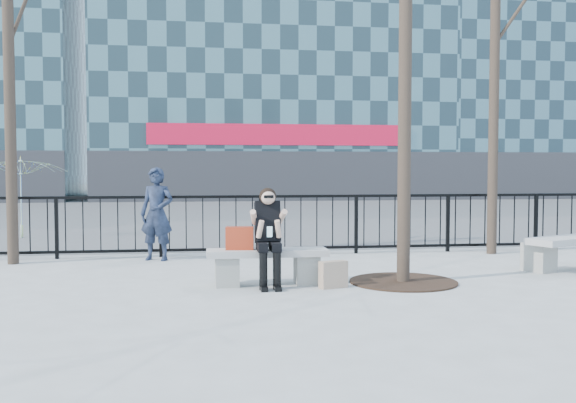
{
  "coord_description": "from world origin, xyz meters",
  "views": [
    {
      "loc": [
        -0.93,
        -8.67,
        1.6
      ],
      "look_at": [
        0.4,
        0.8,
        1.1
      ],
      "focal_mm": 40.0,
      "sensor_mm": 36.0,
      "label": 1
    }
  ],
  "objects": [
    {
      "name": "tree_grate",
      "position": [
        1.9,
        -0.1,
        0.01
      ],
      "size": [
        1.5,
        1.5,
        0.02
      ],
      "primitive_type": "cylinder",
      "color": "black",
      "rests_on": "ground"
    },
    {
      "name": "railing",
      "position": [
        0.0,
        3.0,
        0.55
      ],
      "size": [
        14.0,
        0.06,
        1.1
      ],
      "color": "black",
      "rests_on": "ground"
    },
    {
      "name": "ground",
      "position": [
        0.0,
        0.0,
        0.0
      ],
      "size": [
        120.0,
        120.0,
        0.0
      ],
      "primitive_type": "plane",
      "color": "gray",
      "rests_on": "ground"
    },
    {
      "name": "bench_main",
      "position": [
        0.0,
        0.0,
        0.3
      ],
      "size": [
        1.65,
        0.46,
        0.49
      ],
      "color": "slate",
      "rests_on": "ground"
    },
    {
      "name": "bench_second",
      "position": [
        4.89,
        0.55,
        0.33
      ],
      "size": [
        1.81,
        0.51,
        0.54
      ],
      "rotation": [
        0.0,
        0.0,
        0.41
      ],
      "color": "slate",
      "rests_on": "ground"
    },
    {
      "name": "shopping_bag",
      "position": [
        0.85,
        -0.35,
        0.18
      ],
      "size": [
        0.4,
        0.25,
        0.36
      ],
      "primitive_type": "cube",
      "rotation": [
        0.0,
        0.0,
        0.32
      ],
      "color": "tan",
      "rests_on": "ground"
    },
    {
      "name": "street_surface",
      "position": [
        0.0,
        15.0,
        0.0
      ],
      "size": [
        60.0,
        23.0,
        0.01
      ],
      "primitive_type": "cube",
      "color": "#474747",
      "rests_on": "ground"
    },
    {
      "name": "handbag",
      "position": [
        -0.37,
        0.02,
        0.65
      ],
      "size": [
        0.39,
        0.22,
        0.31
      ],
      "primitive_type": "cube",
      "rotation": [
        0.0,
        0.0,
        -0.11
      ],
      "color": "#A32C14",
      "rests_on": "bench_main"
    },
    {
      "name": "building_right",
      "position": [
        20.0,
        27.0,
        10.3
      ],
      "size": [
        16.2,
        10.2,
        20.6
      ],
      "color": "#486E73",
      "rests_on": "ground"
    },
    {
      "name": "seated_woman",
      "position": [
        0.0,
        -0.16,
        0.67
      ],
      "size": [
        0.5,
        0.64,
        1.34
      ],
      "color": "black",
      "rests_on": "ground"
    },
    {
      "name": "vendor_umbrella",
      "position": [
        -4.93,
        6.54,
        0.94
      ],
      "size": [
        2.32,
        2.36,
        1.88
      ],
      "primitive_type": "imported",
      "rotation": [
        0.0,
        0.0,
        -0.14
      ],
      "color": "#E7F436",
      "rests_on": "ground"
    },
    {
      "name": "standing_man",
      "position": [
        -1.64,
        2.6,
        0.81
      ],
      "size": [
        0.68,
        0.56,
        1.62
      ],
      "primitive_type": "imported",
      "rotation": [
        0.0,
        0.0,
        -0.33
      ],
      "color": "black",
      "rests_on": "ground"
    }
  ]
}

